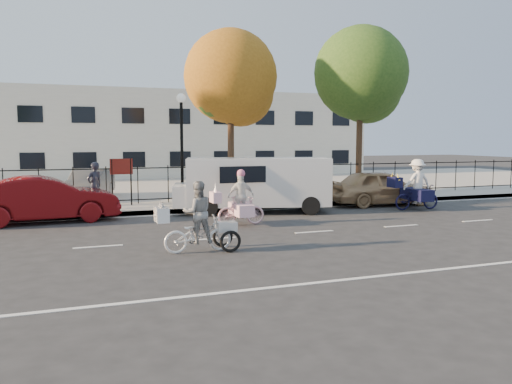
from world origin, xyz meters
name	(u,v)px	position (x,y,z in m)	size (l,w,h in m)	color
ground	(214,239)	(0.00, 0.00, 0.00)	(120.00, 120.00, 0.00)	#333334
road_markings	(214,239)	(0.00, 0.00, 0.01)	(60.00, 9.52, 0.01)	silver
curb	(179,211)	(0.00, 5.05, 0.07)	(60.00, 0.10, 0.15)	#A8A399
sidewalk	(173,207)	(0.00, 6.10, 0.07)	(60.00, 2.20, 0.15)	#A8A399
parking_lot	(144,187)	(0.00, 15.00, 0.07)	(60.00, 15.60, 0.15)	#A8A399
iron_fence	(168,184)	(0.00, 7.20, 0.90)	(58.00, 0.06, 1.50)	black
building	(126,135)	(0.00, 25.00, 3.00)	(34.00, 10.00, 6.00)	silver
lamppost	(182,128)	(0.50, 6.80, 3.11)	(0.36, 0.36, 4.33)	black
street_sign	(121,173)	(-1.85, 6.80, 1.42)	(0.85, 0.06, 1.80)	black
zebra_trike	(198,225)	(-0.76, -1.39, 0.66)	(1.97, 0.74, 1.70)	white
unicorn_bike	(240,205)	(1.34, 1.85, 0.65)	(1.72, 1.19, 1.76)	beige
bull_bike	(416,190)	(8.73, 2.89, 0.77)	(2.09, 1.43, 1.94)	black
white_van	(255,182)	(2.70, 4.31, 1.11)	(6.01, 3.14, 2.00)	silver
red_sedan	(46,199)	(-4.43, 4.50, 0.75)	(1.58, 4.54, 1.50)	#5F0A0D
gold_sedan	(380,187)	(8.21, 4.50, 0.73)	(1.72, 4.27, 1.45)	tan
pedestrian	(95,186)	(-2.86, 6.02, 1.01)	(0.63, 0.41, 1.72)	black
lot_car_c	(89,184)	(-2.98, 9.69, 0.77)	(1.32, 3.79, 1.25)	#46494D
lot_car_d	(272,178)	(5.63, 10.05, 0.78)	(1.49, 3.70, 1.26)	#ABAFB3
tree_mid	(233,81)	(3.10, 8.26, 5.20)	(4.06, 4.06, 7.43)	#442D1D
tree_east	(363,78)	(9.01, 7.36, 5.48)	(4.27, 4.27, 7.82)	#442D1D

